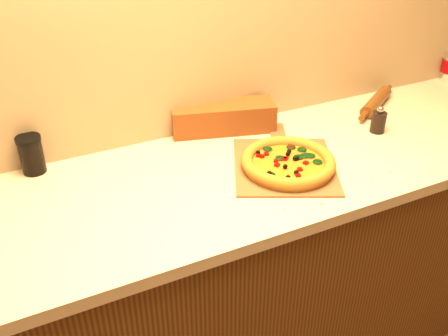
# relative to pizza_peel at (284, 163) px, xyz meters

# --- Properties ---
(cabinet) EXTENTS (2.80, 0.65, 0.86)m
(cabinet) POSITION_rel_pizza_peel_xyz_m (-0.26, 0.03, -0.47)
(cabinet) COLOR #40220D
(cabinet) RESTS_ON ground
(countertop) EXTENTS (2.84, 0.68, 0.04)m
(countertop) POSITION_rel_pizza_peel_xyz_m (-0.26, 0.03, -0.02)
(countertop) COLOR beige
(countertop) RESTS_ON cabinet
(pizza_peel) EXTENTS (0.46, 0.53, 0.01)m
(pizza_peel) POSITION_rel_pizza_peel_xyz_m (0.00, 0.00, 0.00)
(pizza_peel) COLOR brown
(pizza_peel) RESTS_ON countertop
(pizza) EXTENTS (0.31, 0.31, 0.04)m
(pizza) POSITION_rel_pizza_peel_xyz_m (-0.01, -0.03, 0.02)
(pizza) COLOR #AA672A
(pizza) RESTS_ON pizza_peel
(pepper_grinder) EXTENTS (0.05, 0.05, 0.10)m
(pepper_grinder) POSITION_rel_pizza_peel_xyz_m (0.44, 0.05, 0.04)
(pepper_grinder) COLOR black
(pepper_grinder) RESTS_ON countertop
(rolling_pin) EXTENTS (0.33, 0.22, 0.05)m
(rolling_pin) POSITION_rel_pizza_peel_xyz_m (0.58, 0.22, 0.02)
(rolling_pin) COLOR #53280E
(rolling_pin) RESTS_ON countertop
(bread_bag) EXTENTS (0.40, 0.22, 0.11)m
(bread_bag) POSITION_rel_pizza_peel_xyz_m (-0.07, 0.32, 0.05)
(bread_bag) COLOR brown
(bread_bag) RESTS_ON countertop
(dark_jar) EXTENTS (0.08, 0.08, 0.13)m
(dark_jar) POSITION_rel_pizza_peel_xyz_m (-0.76, 0.32, 0.06)
(dark_jar) COLOR black
(dark_jar) RESTS_ON countertop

